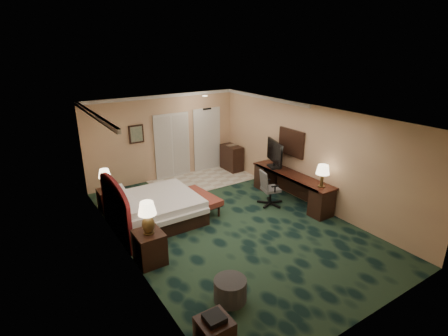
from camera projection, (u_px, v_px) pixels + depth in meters
floor at (230, 224)px, 8.53m from camera, size 5.00×7.50×0.00m
ceiling at (231, 115)px, 7.62m from camera, size 5.00×7.50×0.00m
wall_back at (164, 138)px, 11.03m from camera, size 5.00×0.00×2.70m
wall_front at (373, 248)px, 5.12m from camera, size 5.00×0.00×2.70m
wall_left at (124, 197)px, 6.79m from camera, size 0.00×7.50×2.70m
wall_right at (308, 155)px, 9.36m from camera, size 0.00×7.50×2.70m
crown_molding at (231, 117)px, 7.63m from camera, size 5.00×7.50×0.10m
tile_patch at (203, 180)px, 11.28m from camera, size 3.20×1.70×0.01m
headboard at (115, 207)px, 7.83m from camera, size 0.12×2.00×1.40m
entry_door at (207, 140)px, 11.90m from camera, size 1.02×0.06×2.18m
closet_doors at (172, 146)px, 11.23m from camera, size 1.20×0.06×2.10m
wall_art at (136, 134)px, 10.45m from camera, size 0.45×0.06×0.55m
wall_mirror at (291, 143)px, 9.74m from camera, size 0.05×0.95×0.75m
bed at (156, 209)px, 8.62m from camera, size 1.97×1.83×0.62m
nightstand_near at (150, 247)px, 6.97m from camera, size 0.53×0.61×0.67m
nightstand_far at (108, 200)px, 9.19m from camera, size 0.45×0.52×0.56m
lamp_near at (148, 218)px, 6.73m from camera, size 0.38×0.38×0.67m
lamp_far at (105, 180)px, 8.96m from camera, size 0.36×0.36×0.59m
bed_bench at (202, 202)px, 9.21m from camera, size 0.58×1.35×0.45m
ottoman at (230, 290)px, 5.97m from camera, size 0.75×0.75×0.41m
side_table at (215, 334)px, 5.00m from camera, size 0.47×0.47×0.50m
desk at (291, 187)px, 9.69m from camera, size 0.59×2.72×0.78m
tv at (275, 154)px, 9.94m from camera, size 0.41×0.99×0.79m
desk_lamp at (322, 176)px, 8.64m from camera, size 0.38×0.38×0.59m
desk_chair at (271, 188)px, 9.41m from camera, size 0.68×0.66×0.99m
minibar at (232, 158)px, 12.05m from camera, size 0.45×0.82×0.86m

